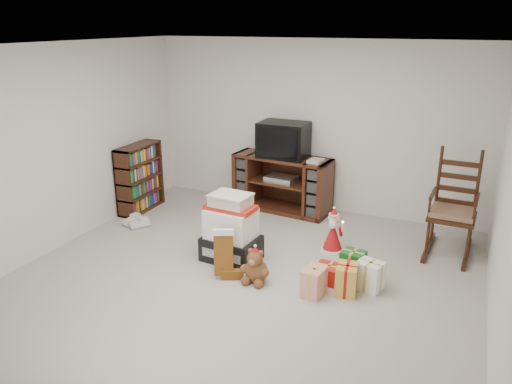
# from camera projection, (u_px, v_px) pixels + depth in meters

# --- Properties ---
(room) EXTENTS (5.01, 5.01, 2.51)m
(room) POSITION_uv_depth(u_px,v_px,m) (242.00, 172.00, 5.15)
(room) COLOR #B2AEA3
(room) RESTS_ON ground
(tv_stand) EXTENTS (1.51, 0.67, 0.83)m
(tv_stand) POSITION_uv_depth(u_px,v_px,m) (282.00, 183.00, 7.47)
(tv_stand) COLOR #441E13
(tv_stand) RESTS_ON floor
(bookshelf) EXTENTS (0.27, 0.82, 1.00)m
(bookshelf) POSITION_uv_depth(u_px,v_px,m) (140.00, 179.00, 7.46)
(bookshelf) COLOR #371A0F
(bookshelf) RESTS_ON floor
(rocking_chair) EXTENTS (0.58, 0.91, 1.33)m
(rocking_chair) POSITION_uv_depth(u_px,v_px,m) (452.00, 217.00, 6.09)
(rocking_chair) COLOR #371A0F
(rocking_chair) RESTS_ON floor
(gift_pile) EXTENTS (0.68, 0.52, 0.81)m
(gift_pile) POSITION_uv_depth(u_px,v_px,m) (231.00, 232.00, 5.90)
(gift_pile) COLOR black
(gift_pile) RESTS_ON floor
(red_suitcase) EXTENTS (0.46, 0.32, 0.63)m
(red_suitcase) POSITION_uv_depth(u_px,v_px,m) (230.00, 231.00, 6.15)
(red_suitcase) COLOR maroon
(red_suitcase) RESTS_ON floor
(stocking) EXTENTS (0.29, 0.22, 0.58)m
(stocking) POSITION_uv_depth(u_px,v_px,m) (224.00, 254.00, 5.51)
(stocking) COLOR #0B661B
(stocking) RESTS_ON floor
(teddy_bear) EXTENTS (0.26, 0.23, 0.39)m
(teddy_bear) POSITION_uv_depth(u_px,v_px,m) (256.00, 268.00, 5.45)
(teddy_bear) COLOR brown
(teddy_bear) RESTS_ON floor
(santa_figurine) EXTENTS (0.28, 0.27, 0.58)m
(santa_figurine) POSITION_uv_depth(u_px,v_px,m) (333.00, 235.00, 6.16)
(santa_figurine) COLOR #A81217
(santa_figurine) RESTS_ON floor
(mrs_claus_figurine) EXTENTS (0.31, 0.29, 0.63)m
(mrs_claus_figurine) POSITION_uv_depth(u_px,v_px,m) (245.00, 238.00, 6.03)
(mrs_claus_figurine) COLOR #A81217
(mrs_claus_figurine) RESTS_ON floor
(sneaker_pair) EXTENTS (0.39, 0.29, 0.10)m
(sneaker_pair) POSITION_uv_depth(u_px,v_px,m) (136.00, 223.00, 6.98)
(sneaker_pair) COLOR silver
(sneaker_pair) RESTS_ON floor
(gift_cluster) EXTENTS (0.74, 0.83, 0.25)m
(gift_cluster) POSITION_uv_depth(u_px,v_px,m) (343.00, 276.00, 5.36)
(gift_cluster) COLOR red
(gift_cluster) RESTS_ON floor
(crt_television) EXTENTS (0.69, 0.51, 0.51)m
(crt_television) POSITION_uv_depth(u_px,v_px,m) (283.00, 140.00, 7.24)
(crt_television) COLOR black
(crt_television) RESTS_ON tv_stand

